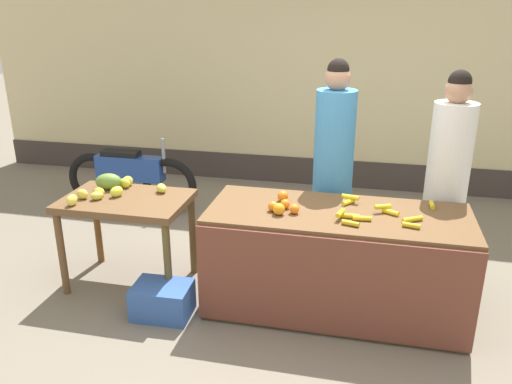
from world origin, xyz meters
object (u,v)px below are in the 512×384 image
(vendor_woman_blue_shirt, at_px, (333,169))
(vendor_woman_white_shirt, at_px, (446,182))
(produce_sack, at_px, (240,229))
(produce_crate, at_px, (163,300))
(parked_motorcycle, at_px, (131,176))

(vendor_woman_blue_shirt, xyz_separation_m, vendor_woman_white_shirt, (0.93, -0.03, -0.03))
(produce_sack, bearing_deg, vendor_woman_blue_shirt, -10.29)
(vendor_woman_white_shirt, xyz_separation_m, produce_crate, (-2.11, -1.03, -0.79))
(vendor_woman_white_shirt, bearing_deg, parked_motorcycle, 163.65)
(vendor_woman_blue_shirt, relative_size, produce_crate, 4.27)
(vendor_woman_blue_shirt, bearing_deg, produce_sack, 169.71)
(parked_motorcycle, bearing_deg, vendor_woman_blue_shirt, -21.53)
(parked_motorcycle, xyz_separation_m, produce_sack, (1.51, -0.78, -0.17))
(vendor_woman_white_shirt, bearing_deg, produce_crate, -154.04)
(vendor_woman_blue_shirt, height_order, parked_motorcycle, vendor_woman_blue_shirt)
(produce_sack, bearing_deg, produce_crate, -104.21)
(vendor_woman_blue_shirt, relative_size, parked_motorcycle, 1.18)
(produce_crate, bearing_deg, produce_sack, 75.79)
(produce_crate, bearing_deg, parked_motorcycle, 121.06)
(parked_motorcycle, height_order, produce_sack, parked_motorcycle)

